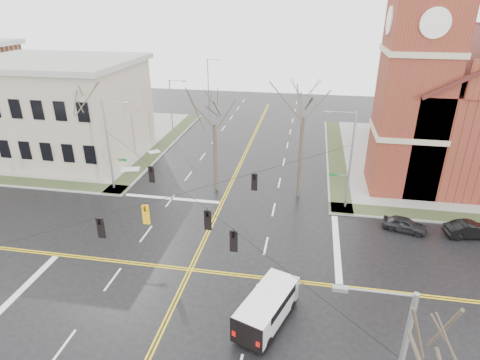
% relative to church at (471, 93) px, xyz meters
% --- Properties ---
extents(ground, '(120.00, 120.00, 0.00)m').
position_rel_church_xyz_m(ground, '(-24.76, -24.78, -8.43)').
color(ground, black).
rests_on(ground, ground).
extents(sidewalks, '(80.00, 80.00, 0.17)m').
position_rel_church_xyz_m(sidewalks, '(-24.76, -24.78, -8.36)').
color(sidewalks, gray).
rests_on(sidewalks, ground).
extents(road_markings, '(100.00, 100.00, 0.01)m').
position_rel_church_xyz_m(road_markings, '(-24.76, -24.78, -8.43)').
color(road_markings, gold).
rests_on(road_markings, ground).
extents(church, '(24.28, 27.48, 27.50)m').
position_rel_church_xyz_m(church, '(0.00, 0.00, 0.00)').
color(church, maroon).
rests_on(church, ground).
extents(civic_building_a, '(18.00, 14.00, 11.00)m').
position_rel_church_xyz_m(civic_building_a, '(-46.76, -4.78, -2.93)').
color(civic_building_a, gray).
rests_on(civic_building_a, ground).
extents(signal_pole_ne, '(2.75, 0.22, 9.00)m').
position_rel_church_xyz_m(signal_pole_ne, '(-13.44, -13.28, -3.48)').
color(signal_pole_ne, gray).
rests_on(signal_pole_ne, ground).
extents(signal_pole_nw, '(2.75, 0.22, 9.00)m').
position_rel_church_xyz_m(signal_pole_nw, '(-36.09, -13.28, -3.48)').
color(signal_pole_nw, gray).
rests_on(signal_pole_nw, ground).
extents(span_wires, '(23.02, 23.02, 0.03)m').
position_rel_church_xyz_m(span_wires, '(-24.76, -24.78, -2.23)').
color(span_wires, black).
rests_on(span_wires, ground).
extents(traffic_signals, '(8.21, 8.26, 1.30)m').
position_rel_church_xyz_m(traffic_signals, '(-24.76, -25.45, -2.98)').
color(traffic_signals, black).
rests_on(traffic_signals, ground).
extents(streetlight_north_a, '(2.30, 0.20, 8.00)m').
position_rel_church_xyz_m(streetlight_north_a, '(-35.42, 3.22, -3.97)').
color(streetlight_north_a, gray).
rests_on(streetlight_north_a, ground).
extents(streetlight_north_b, '(2.30, 0.20, 8.00)m').
position_rel_church_xyz_m(streetlight_north_b, '(-35.42, 23.22, -3.97)').
color(streetlight_north_b, gray).
rests_on(streetlight_north_b, ground).
extents(cargo_van, '(3.64, 5.53, 1.97)m').
position_rel_church_xyz_m(cargo_van, '(-18.68, -28.69, -7.27)').
color(cargo_van, white).
rests_on(cargo_van, ground).
extents(parked_car_a, '(3.78, 2.29, 1.21)m').
position_rel_church_xyz_m(parked_car_a, '(-8.65, -16.48, -7.83)').
color(parked_car_a, black).
rests_on(parked_car_a, ground).
extents(parked_car_b, '(4.18, 2.12, 1.31)m').
position_rel_church_xyz_m(parked_car_b, '(-3.54, -16.51, -7.78)').
color(parked_car_b, black).
rests_on(parked_car_b, ground).
extents(tree_nw_far, '(4.00, 4.00, 11.18)m').
position_rel_church_xyz_m(tree_nw_far, '(-38.70, -11.25, -0.34)').
color(tree_nw_far, '#382F24').
rests_on(tree_nw_far, ground).
extents(tree_nw_near, '(4.00, 4.00, 10.08)m').
position_rel_church_xyz_m(tree_nw_near, '(-25.99, -11.52, -1.12)').
color(tree_nw_near, '#382F24').
rests_on(tree_nw_near, ground).
extents(tree_ne, '(4.00, 4.00, 11.81)m').
position_rel_church_xyz_m(tree_ne, '(-17.70, -11.52, 0.11)').
color(tree_ne, '#382F24').
rests_on(tree_ne, ground).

